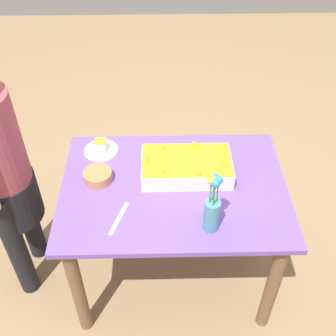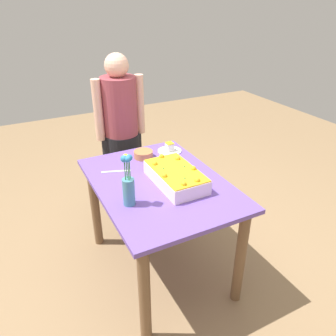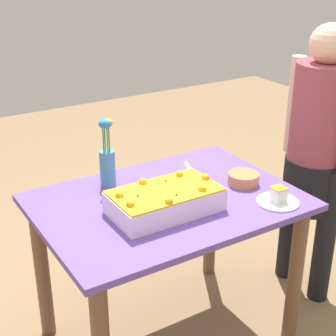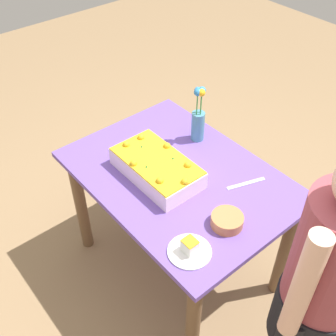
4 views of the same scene
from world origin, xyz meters
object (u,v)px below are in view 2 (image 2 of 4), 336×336
Objects in this scene: sheet_cake at (176,176)px; person_standing at (121,128)px; serving_plate_with_slice at (170,149)px; cake_knife at (116,171)px; fruit_bowl at (143,154)px; flower_vase at (128,185)px.

person_standing reaches higher than sheet_cake.
serving_plate_with_slice is at bearing -22.77° from sheet_cake.
serving_plate_with_slice is (0.47, -0.20, -0.03)m from sheet_cake.
cake_knife is 0.67m from person_standing.
serving_plate_with_slice is 0.54m from person_standing.
fruit_bowl is at bearing 4.48° from sheet_cake.
sheet_cake is 3.15× the size of fruit_bowl.
sheet_cake is 0.46m from fruit_bowl.
sheet_cake is 2.23× the size of cake_knife.
flower_vase is (-0.56, 0.56, 0.12)m from serving_plate_with_slice.
person_standing is at bearing 25.99° from serving_plate_with_slice.
sheet_cake is at bearing 150.92° from cake_knife.
flower_vase is at bearing 104.12° from sheet_cake.
cake_knife is 0.14× the size of person_standing.
serving_plate_with_slice is 0.58× the size of flower_vase.
flower_vase is at bearing 149.17° from fruit_bowl.
fruit_bowl is at bearing 0.35° from person_standing.
flower_vase reaches higher than fruit_bowl.
person_standing reaches higher than serving_plate_with_slice.
fruit_bowl is at bearing 91.64° from serving_plate_with_slice.
person_standing is (0.95, 0.04, 0.02)m from sheet_cake.
sheet_cake is 0.31× the size of person_standing.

